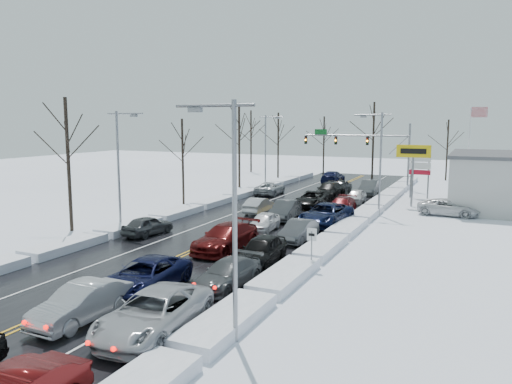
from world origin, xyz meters
The scene contains 44 objects.
ground centered at (0.00, 0.00, 0.00)m, with size 160.00×160.00×0.00m, color white.
road_surface centered at (0.00, 2.00, 0.01)m, with size 14.00×84.00×0.01m, color black.
snow_bank_left centered at (-7.60, 2.00, 0.00)m, with size 1.88×72.00×0.56m, color white.
snow_bank_right centered at (7.60, 2.00, 0.00)m, with size 1.88×72.00×0.56m, color white.
traffic_signal_mast centered at (3.45, 27.99, 5.48)m, with size 13.28×0.39×8.00m.
tires_plus_sign centered at (10.50, 15.99, 4.99)m, with size 3.20×0.34×6.00m.
used_vehicles_sign centered at (10.50, 22.00, 3.32)m, with size 2.20×0.22×4.65m.
speed_limit_sign centered at (8.20, -8.00, 1.63)m, with size 0.55×0.09×2.35m.
flagpole centered at (15.17, 30.00, 5.93)m, with size 1.87×1.20×10.00m.
streetlight_se centered at (8.30, -18.00, 5.31)m, with size 3.20×0.25×9.00m.
streetlight_ne centered at (8.30, 10.00, 5.31)m, with size 3.20×0.25×9.00m.
streetlight_sw centered at (-8.30, -4.00, 5.31)m, with size 3.20×0.25×9.00m.
streetlight_nw centered at (-8.30, 24.00, 5.31)m, with size 3.20×0.25×9.00m.
tree_left_b centered at (-11.50, -6.00, 6.99)m, with size 4.00×4.00×10.00m.
tree_left_c centered at (-10.50, 8.00, 5.94)m, with size 3.40×3.40×8.50m.
tree_left_d centered at (-11.20, 22.00, 7.33)m, with size 4.20×4.20×10.50m.
tree_left_e centered at (-10.80, 34.00, 6.64)m, with size 3.80×3.80×9.50m.
tree_far_a centered at (-18.00, 40.00, 6.99)m, with size 4.00×4.00×10.00m.
tree_far_b centered at (-6.00, 41.00, 6.29)m, with size 3.60×3.60×9.00m.
tree_far_c centered at (2.00, 39.00, 7.68)m, with size 4.40×4.40×11.00m.
tree_far_d centered at (12.00, 40.50, 5.94)m, with size 3.40×3.40×8.50m.
queued_car_1 centered at (1.83, -18.92, 0.00)m, with size 1.65×4.73×1.56m, color #A7AAAF.
queued_car_2 centered at (1.93, -14.74, 0.00)m, with size 2.56×5.56×1.55m, color black.
queued_car_3 centered at (1.87, -6.30, 0.00)m, with size 2.37×5.84×1.69m, color #4B0A0A.
queued_car_4 centered at (1.78, 0.01, 0.00)m, with size 1.64×4.07×1.39m, color white.
queued_car_5 centered at (1.67, 4.79, 0.00)m, with size 1.72×4.92×1.62m, color #3A3C3E.
queued_car_6 centered at (1.69, 11.85, 0.00)m, with size 2.51×5.44×1.51m, color black.
queued_car_7 centered at (1.71, 17.75, 0.00)m, with size 2.36×5.80×1.68m, color black.
queued_car_8 centered at (1.69, 22.11, 0.00)m, with size 1.78×4.42×1.51m, color #383A3D.
queued_car_10 centered at (5.27, -18.67, 0.00)m, with size 2.75×5.97×1.66m, color #A5A8AD.
queued_car_11 centered at (5.31, -12.53, 0.00)m, with size 1.90×4.68×1.36m, color #414446.
queued_car_12 centered at (5.18, -8.06, 0.00)m, with size 1.93×4.79×1.63m, color black.
queued_car_13 centered at (5.29, -1.96, 0.00)m, with size 1.54×4.41×1.45m, color #45484B.
queued_car_14 centered at (5.44, 4.06, 0.00)m, with size 2.85×6.19×1.72m, color black.
queued_car_15 centered at (5.22, 9.74, 0.00)m, with size 1.98×4.87×1.41m, color #500A0E.
queued_car_16 centered at (5.07, 15.96, 0.00)m, with size 1.62×4.03×1.37m, color silver.
queued_car_17 centered at (5.10, 22.36, 0.00)m, with size 1.73×4.96×1.63m, color #474A4C.
oncoming_car_0 centered at (-1.61, 6.66, 0.00)m, with size 1.48×4.26×1.40m, color #BCBCBE.
oncoming_car_1 centered at (-5.17, 17.64, 0.00)m, with size 2.38×5.16×1.43m, color #A2A5AA.
oncoming_car_2 centered at (-1.62, 30.94, 0.00)m, with size 2.31×5.67×1.65m, color black.
oncoming_car_3 centered at (-5.37, -4.76, 0.00)m, with size 1.69×4.19×1.43m, color #3B3D3F.
parked_car_0 centered at (14.12, 12.51, 0.00)m, with size 2.41×5.23×1.45m, color silver.
parked_car_1 centered at (16.87, 17.23, 0.00)m, with size 2.10×5.17×1.50m, color #3A3C3F.
parked_car_2 centered at (15.15, 21.68, 0.00)m, with size 1.71×4.26×1.45m, color black.
Camera 1 is at (16.61, -33.91, 8.23)m, focal length 35.00 mm.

